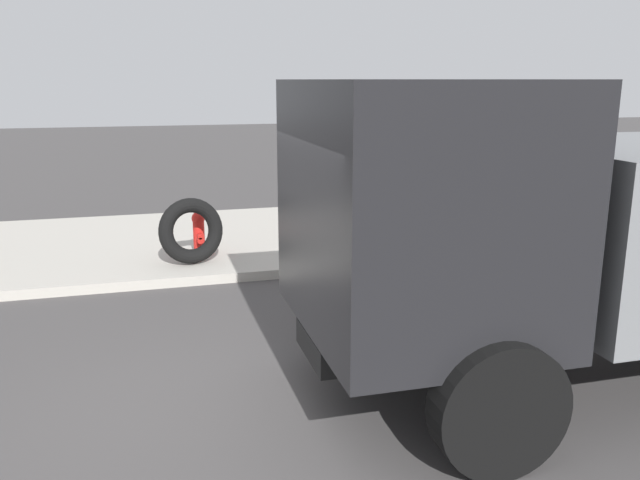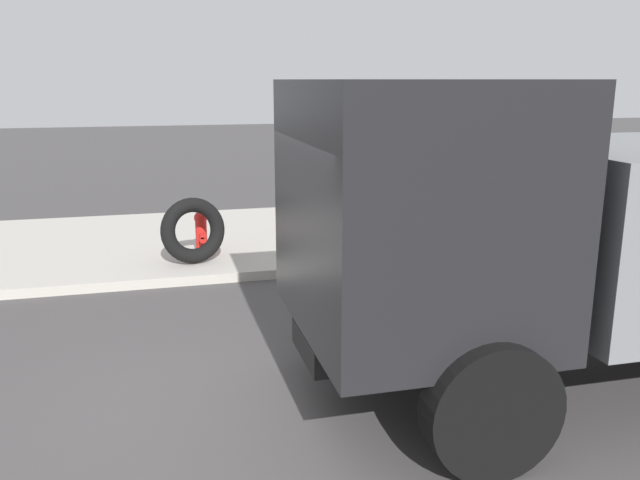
# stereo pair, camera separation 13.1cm
# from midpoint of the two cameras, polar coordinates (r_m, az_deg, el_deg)

# --- Properties ---
(ground_plane) EXTENTS (80.00, 80.00, 0.00)m
(ground_plane) POSITION_cam_midpoint_polar(r_m,az_deg,el_deg) (6.26, -8.87, -14.95)
(ground_plane) COLOR #423F3F
(sidewalk_curb) EXTENTS (36.00, 5.00, 0.15)m
(sidewalk_curb) POSITION_cam_midpoint_polar(r_m,az_deg,el_deg) (12.34, -12.05, -0.19)
(sidewalk_curb) COLOR #ADA89E
(sidewalk_curb) RESTS_ON ground
(fire_hydrant) EXTENTS (0.22, 0.50, 0.72)m
(fire_hydrant) POSITION_cam_midpoint_polar(r_m,az_deg,el_deg) (11.10, -10.00, 0.77)
(fire_hydrant) COLOR red
(fire_hydrant) RESTS_ON sidewalk_curb
(loose_tire) EXTENTS (1.10, 0.61, 1.06)m
(loose_tire) POSITION_cam_midpoint_polar(r_m,az_deg,el_deg) (10.49, -10.67, 0.82)
(loose_tire) COLOR black
(loose_tire) RESTS_ON sidewalk_curb
(stop_sign) EXTENTS (0.76, 0.08, 2.25)m
(stop_sign) POSITION_cam_midpoint_polar(r_m,az_deg,el_deg) (10.76, 3.95, 6.94)
(stop_sign) COLOR gray
(stop_sign) RESTS_ON sidewalk_curb
(dump_truck_gray) EXTENTS (7.02, 2.84, 3.00)m
(dump_truck_gray) POSITION_cam_midpoint_polar(r_m,az_deg,el_deg) (7.13, 25.93, 1.19)
(dump_truck_gray) COLOR slate
(dump_truck_gray) RESTS_ON ground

